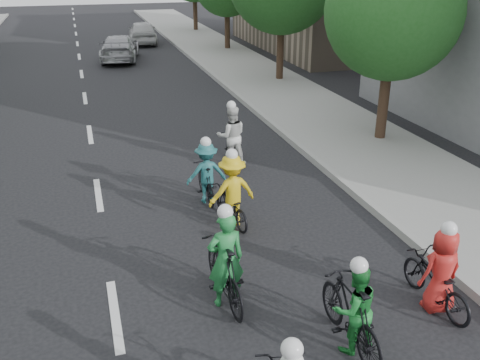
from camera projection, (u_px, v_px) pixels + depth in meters
name	position (u px, v px, depth m)	size (l,w,h in m)	color
ground	(115.00, 315.00, 8.85)	(120.00, 120.00, 0.00)	black
sidewalk_right	(313.00, 113.00, 19.76)	(4.00, 80.00, 0.15)	gray
curb_right	(263.00, 117.00, 19.24)	(0.18, 80.00, 0.18)	#999993
tree_r_0	(393.00, 12.00, 15.46)	(4.00, 4.00, 5.97)	black
cyclist_0	(231.00, 142.00, 14.91)	(0.91, 1.60, 1.85)	black
cyclist_1	(225.00, 268.00, 8.97)	(0.64, 1.92, 1.87)	black
cyclist_2	(352.00, 312.00, 7.92)	(0.71, 1.88, 1.59)	black
cyclist_3	(438.00, 278.00, 8.85)	(0.75, 1.73, 1.65)	black
cyclist_4	(206.00, 176.00, 12.71)	(0.96, 1.55, 1.63)	black
cyclist_5	(232.00, 197.00, 11.58)	(1.13, 1.63, 1.78)	black
follow_car_lead	(120.00, 48.00, 29.57)	(1.93, 4.75, 1.38)	#A4A5A9
follow_car_trail	(143.00, 32.00, 35.09)	(1.74, 4.32, 1.47)	beige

